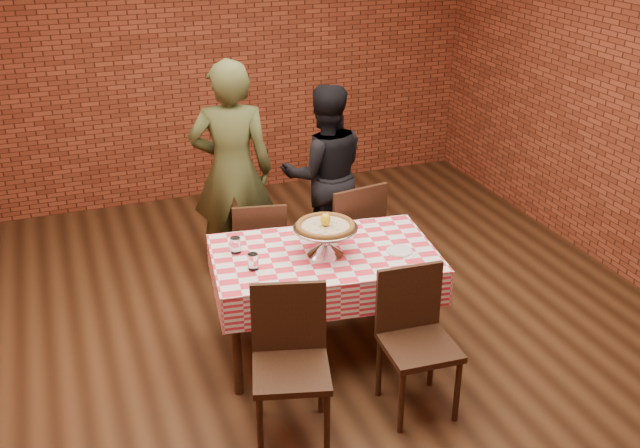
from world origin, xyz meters
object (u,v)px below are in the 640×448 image
Objects in this scene: chair_far_left at (259,250)px; chair_far_right at (345,235)px; water_glass_right at (236,245)px; diner_olive at (232,172)px; chair_near_right at (419,347)px; condiment_caddy at (322,222)px; diner_black at (325,174)px; pizza_stand at (325,241)px; water_glass_left at (253,262)px; table at (324,302)px; pizza at (325,227)px; chair_near_left at (291,370)px.

chair_far_left is 0.93× the size of chair_far_right.
water_glass_right is 1.18m from chair_far_right.
chair_far_right is at bearing 156.89° from diner_olive.
chair_near_right reaches higher than water_glass_right.
chair_far_left is (-0.33, 0.47, -0.38)m from condiment_caddy.
diner_olive reaches higher than diner_black.
pizza_stand is at bearing 116.39° from diner_olive.
chair_far_left is at bearing 71.98° from water_glass_left.
pizza_stand is at bearing -89.53° from table.
pizza is 0.61m from water_glass_right.
condiment_caddy is 0.07× the size of diner_olive.
table is 1.60× the size of chair_near_right.
chair_near_right is 0.50× the size of diner_olive.
diner_olive is at bearing 76.53° from water_glass_right.
chair_far_left is 0.68m from chair_far_right.
table is 3.36× the size of pizza_stand.
chair_near_right is at bearing -79.65° from condiment_caddy.
pizza_stand is at bearing 115.33° from chair_near_right.
pizza_stand reaches higher than condiment_caddy.
water_glass_right is 1.13m from diner_olive.
pizza is 0.99m from chair_far_left.
condiment_caddy is 0.14× the size of chair_near_right.
diner_black is at bearing 68.61° from condiment_caddy.
diner_black is (0.79, 0.02, -0.14)m from diner_olive.
pizza reaches higher than chair_far_right.
pizza is 0.42× the size of chair_near_left.
diner_black is at bearing -164.36° from diner_olive.
condiment_caddy is 1.19m from chair_near_right.
pizza is 0.97m from chair_near_right.
table is at bearing 49.10° from chair_far_right.
pizza is 1.01m from chair_near_left.
diner_olive is (0.26, 1.09, 0.08)m from water_glass_right.
diner_olive is at bearing 80.86° from water_glass_left.
water_glass_right is at bearing 134.18° from chair_near_right.
diner_olive is at bearing 109.33° from chair_near_right.
chair_near_left reaches higher than water_glass_right.
diner_black is (0.40, 0.99, -0.06)m from condiment_caddy.
pizza reaches higher than water_glass_right.
water_glass_left is (-0.50, -0.04, -0.04)m from pizza_stand.
diner_black reaches higher than chair_far_right.
pizza_stand is 0.24× the size of diner_olive.
chair_far_right is (0.34, 0.41, -0.35)m from condiment_caddy.
water_glass_left is at bearing -175.81° from pizza.
condiment_caddy is 0.14× the size of chair_far_left.
condiment_caddy is 0.69m from chair_far_left.
water_glass_left reaches higher than table.
water_glass_left is at bearing -80.33° from water_glass_right.
pizza reaches higher than chair_far_left.
pizza is at bearing 115.33° from chair_near_right.
chair_near_right is at bearing -49.38° from water_glass_right.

